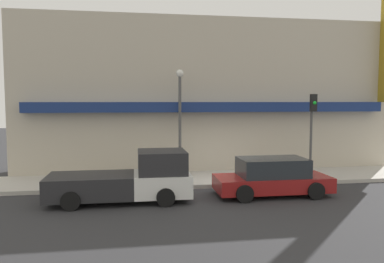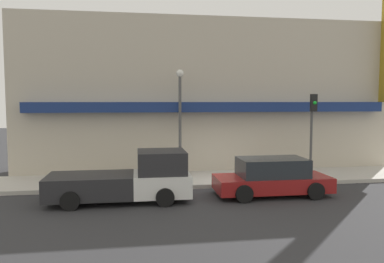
{
  "view_description": "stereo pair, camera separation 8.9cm",
  "coord_description": "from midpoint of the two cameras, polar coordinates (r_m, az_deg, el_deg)",
  "views": [
    {
      "loc": [
        -3.92,
        -15.57,
        3.76
      ],
      "look_at": [
        -1.3,
        1.28,
        2.37
      ],
      "focal_mm": 35.0,
      "sensor_mm": 36.0,
      "label": 1
    },
    {
      "loc": [
        -3.83,
        -15.58,
        3.76
      ],
      "look_at": [
        -1.3,
        1.28,
        2.37
      ],
      "focal_mm": 35.0,
      "sensor_mm": 36.0,
      "label": 2
    }
  ],
  "objects": [
    {
      "name": "traffic_light",
      "position": [
        18.17,
        18.01,
        1.56
      ],
      "size": [
        0.28,
        0.42,
        3.91
      ],
      "color": "#4C4C4C",
      "rests_on": "sidewalk"
    },
    {
      "name": "ground_plane",
      "position": [
        16.48,
        5.34,
        -8.55
      ],
      "size": [
        80.0,
        80.0,
        0.0
      ],
      "primitive_type": "plane",
      "color": "#2D2D30"
    },
    {
      "name": "sidewalk",
      "position": [
        17.98,
        4.11,
        -7.15
      ],
      "size": [
        36.0,
        3.19,
        0.17
      ],
      "color": "#B7B2A8",
      "rests_on": "ground"
    },
    {
      "name": "building",
      "position": [
        20.61,
        2.35,
        5.37
      ],
      "size": [
        19.8,
        3.8,
        9.52
      ],
      "color": "#BCB29E",
      "rests_on": "ground"
    },
    {
      "name": "street_lamp",
      "position": [
        17.96,
        -1.7,
        3.47
      ],
      "size": [
        0.36,
        0.36,
        5.09
      ],
      "color": "#4C4C4C",
      "rests_on": "sidewalk"
    },
    {
      "name": "parked_car",
      "position": [
        15.37,
        12.25,
        -6.85
      ],
      "size": [
        4.55,
        2.03,
        1.5
      ],
      "rotation": [
        0.0,
        0.0,
        0.01
      ],
      "color": "maroon",
      "rests_on": "ground"
    },
    {
      "name": "pickup_truck",
      "position": [
        14.37,
        -9.33,
        -7.23
      ],
      "size": [
        5.28,
        2.17,
        1.89
      ],
      "rotation": [
        0.0,
        0.0,
        -0.02
      ],
      "color": "white",
      "rests_on": "ground"
    },
    {
      "name": "fire_hydrant",
      "position": [
        17.32,
        11.5,
        -6.34
      ],
      "size": [
        0.16,
        0.16,
        0.64
      ],
      "color": "red",
      "rests_on": "sidewalk"
    }
  ]
}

